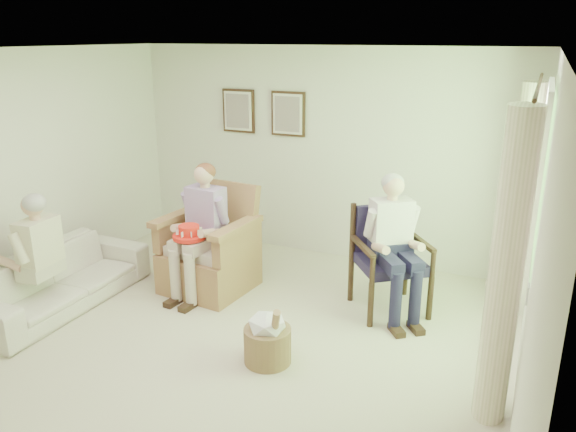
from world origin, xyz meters
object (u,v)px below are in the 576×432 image
object	(u,v)px
hatbox	(268,337)
red_hat	(189,233)
sofa	(59,279)
person_dark	(390,236)
person_wicker	(201,221)
wood_armchair	(393,255)
person_sofa	(33,251)
wicker_armchair	(211,257)

from	to	relation	value
hatbox	red_hat	bearing A→B (deg)	149.46
sofa	person_dark	xyz separation A→B (m)	(3.16, 1.23, 0.55)
sofa	person_wicker	world-z (taller)	person_wicker
person_wicker	person_dark	bearing A→B (deg)	15.90
red_hat	hatbox	distance (m)	1.56
sofa	red_hat	xyz separation A→B (m)	(1.19, 0.67, 0.46)
wood_armchair	person_dark	size ratio (longest dim) A/B	0.75
person_sofa	wicker_armchair	bearing A→B (deg)	131.95
wood_armchair	hatbox	size ratio (longest dim) A/B	1.74
sofa	red_hat	distance (m)	1.44
wood_armchair	person_sofa	distance (m)	3.58
sofa	person_sofa	size ratio (longest dim) A/B	1.59
wicker_armchair	person_dark	distance (m)	2.02
hatbox	wicker_armchair	bearing A→B (deg)	138.54
person_sofa	wood_armchair	bearing A→B (deg)	113.02
wood_armchair	sofa	size ratio (longest dim) A/B	0.53
wood_armchair	person_dark	world-z (taller)	person_dark
red_hat	person_sofa	bearing A→B (deg)	-141.74
wood_armchair	sofa	world-z (taller)	wood_armchair
person_wicker	sofa	bearing A→B (deg)	-138.80
hatbox	person_wicker	bearing A→B (deg)	142.70
wicker_armchair	person_dark	xyz separation A→B (m)	(1.95, 0.21, 0.47)
wood_armchair	person_dark	distance (m)	0.31
red_hat	sofa	bearing A→B (deg)	-150.51
person_wicker	hatbox	world-z (taller)	person_wicker
person_wicker	person_sofa	distance (m)	1.67
person_dark	sofa	bearing A→B (deg)	163.86
wicker_armchair	person_sofa	world-z (taller)	person_sofa
wood_armchair	person_wicker	distance (m)	2.04
person_sofa	hatbox	xyz separation A→B (m)	(2.46, 0.19, -0.47)
sofa	hatbox	bearing A→B (deg)	-91.83
wicker_armchair	person_wicker	xyz separation A→B (m)	(0.00, -0.15, 0.47)
sofa	person_sofa	bearing A→B (deg)	-180.00
wicker_armchair	red_hat	world-z (taller)	wicker_armchair
person_wicker	person_dark	xyz separation A→B (m)	(1.95, 0.36, 0.00)
wood_armchair	person_wicker	world-z (taller)	person_wicker
person_wicker	hatbox	size ratio (longest dim) A/B	2.33
wood_armchair	red_hat	size ratio (longest dim) A/B	3.06
person_wicker	hatbox	bearing A→B (deg)	-31.81
wicker_armchair	person_wicker	bearing A→B (deg)	-84.50
hatbox	sofa	bearing A→B (deg)	178.17
person_sofa	red_hat	size ratio (longest dim) A/B	3.63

